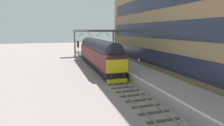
# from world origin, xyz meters

# --- Properties ---
(ground_plane) EXTENTS (140.00, 140.00, 0.00)m
(ground_plane) POSITION_xyz_m (0.00, 0.00, 0.00)
(ground_plane) COLOR gray
(ground_plane) RESTS_ON ground
(track_main) EXTENTS (2.50, 60.00, 0.15)m
(track_main) POSITION_xyz_m (0.00, 0.00, 0.05)
(track_main) COLOR gray
(track_main) RESTS_ON ground
(station_platform) EXTENTS (4.00, 44.00, 1.01)m
(station_platform) POSITION_xyz_m (3.60, 0.00, 0.50)
(station_platform) COLOR gray
(station_platform) RESTS_ON ground
(station_building) EXTENTS (5.85, 43.75, 19.86)m
(station_building) POSITION_xyz_m (9.92, -3.82, 9.93)
(station_building) COLOR #9A7A57
(station_building) RESTS_ON ground
(diesel_locomotive) EXTENTS (2.74, 20.17, 4.68)m
(diesel_locomotive) POSITION_xyz_m (0.00, 5.18, 2.49)
(diesel_locomotive) COLOR black
(diesel_locomotive) RESTS_ON ground
(signal_post_near) EXTENTS (0.44, 0.22, 4.03)m
(signal_post_near) POSITION_xyz_m (-2.29, 12.54, 2.64)
(signal_post_near) COLOR gray
(signal_post_near) RESTS_ON ground
(platform_number_sign) EXTENTS (0.10, 0.44, 2.12)m
(platform_number_sign) POSITION_xyz_m (1.99, -6.40, 2.40)
(platform_number_sign) COLOR slate
(platform_number_sign) RESTS_ON station_platform
(overhead_footbridge) EXTENTS (9.30, 2.00, 6.21)m
(overhead_footbridge) POSITION_xyz_m (2.05, 17.35, 5.53)
(overhead_footbridge) COLOR slate
(overhead_footbridge) RESTS_ON ground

